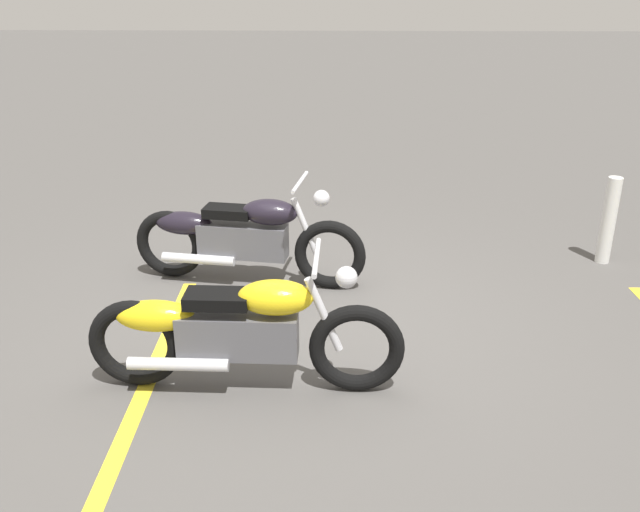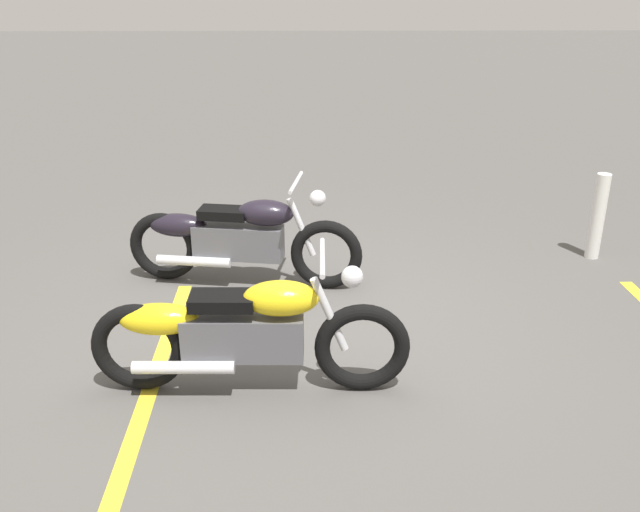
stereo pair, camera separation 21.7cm
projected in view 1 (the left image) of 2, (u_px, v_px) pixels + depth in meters
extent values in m
plane|color=#514F4C|center=(296.00, 327.00, 5.74)|extent=(60.00, 60.00, 0.00)
torus|color=black|center=(357.00, 349.00, 4.76)|extent=(0.67, 0.12, 0.67)
torus|color=black|center=(136.00, 344.00, 4.82)|extent=(0.67, 0.12, 0.67)
cube|color=#59595E|center=(238.00, 335.00, 4.76)|extent=(0.84, 0.24, 0.32)
ellipsoid|color=yellow|center=(275.00, 297.00, 4.63)|extent=(0.53, 0.29, 0.24)
ellipsoid|color=yellow|center=(155.00, 316.00, 4.73)|extent=(0.56, 0.25, 0.22)
cube|color=black|center=(217.00, 299.00, 4.66)|extent=(0.44, 0.25, 0.09)
cylinder|color=silver|center=(324.00, 315.00, 4.67)|extent=(0.27, 0.06, 0.56)
cylinder|color=silver|center=(316.00, 257.00, 4.51)|extent=(0.05, 0.62, 0.04)
sphere|color=silver|center=(346.00, 277.00, 4.55)|extent=(0.15, 0.15, 0.15)
cylinder|color=silver|center=(178.00, 364.00, 4.71)|extent=(0.70, 0.10, 0.09)
torus|color=black|center=(330.00, 255.00, 6.32)|extent=(0.68, 0.21, 0.67)
torus|color=black|center=(170.00, 244.00, 6.57)|extent=(0.68, 0.21, 0.67)
cube|color=#59595E|center=(243.00, 241.00, 6.42)|extent=(0.86, 0.34, 0.32)
ellipsoid|color=black|center=(270.00, 212.00, 6.26)|extent=(0.56, 0.35, 0.24)
ellipsoid|color=black|center=(184.00, 223.00, 6.46)|extent=(0.59, 0.32, 0.22)
cube|color=black|center=(228.00, 212.00, 6.33)|extent=(0.47, 0.30, 0.09)
cylinder|color=silver|center=(305.00, 227.00, 6.26)|extent=(0.27, 0.10, 0.56)
cylinder|color=silver|center=(299.00, 182.00, 6.10)|extent=(0.13, 0.62, 0.04)
sphere|color=silver|center=(321.00, 198.00, 6.12)|extent=(0.15, 0.15, 0.15)
cylinder|color=silver|center=(198.00, 259.00, 6.42)|extent=(0.71, 0.19, 0.09)
cylinder|color=white|center=(609.00, 221.00, 6.85)|extent=(0.14, 0.14, 0.90)
cube|color=yellow|center=(151.00, 375.00, 5.05)|extent=(0.18, 3.20, 0.01)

